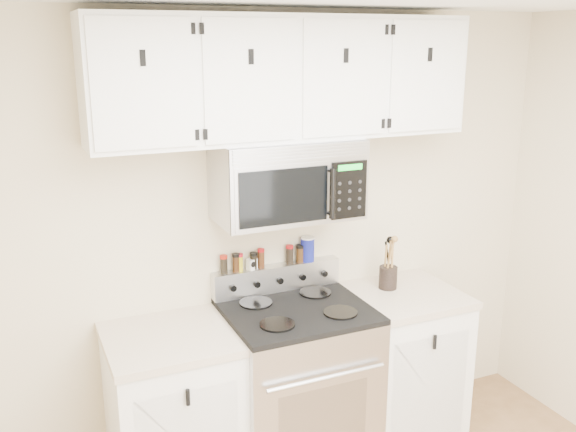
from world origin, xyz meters
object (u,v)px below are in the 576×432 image
object	(u,v)px
range	(297,385)
salt_canister	(308,249)
utensil_crock	(388,276)
microwave	(288,179)

from	to	relation	value
range	salt_canister	world-z (taller)	salt_canister
utensil_crock	salt_canister	world-z (taller)	salt_canister
microwave	salt_canister	bearing A→B (deg)	38.77
utensil_crock	salt_canister	bearing A→B (deg)	159.18
microwave	utensil_crock	xyz separation A→B (m)	(0.64, -0.01, -0.63)
microwave	salt_canister	distance (m)	0.52
range	salt_canister	distance (m)	0.77
microwave	utensil_crock	size ratio (longest dim) A/B	2.44
salt_canister	utensil_crock	bearing A→B (deg)	-20.82
range	utensil_crock	size ratio (longest dim) A/B	3.54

